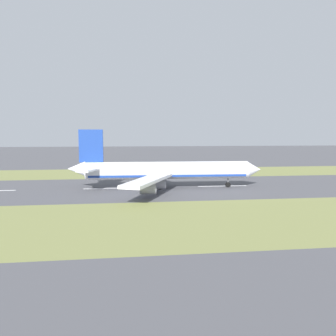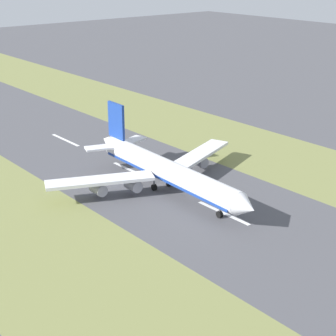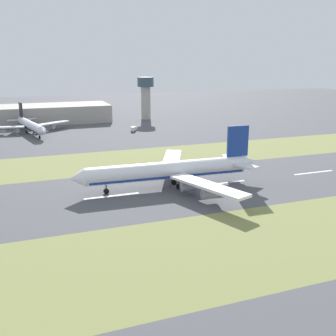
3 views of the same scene
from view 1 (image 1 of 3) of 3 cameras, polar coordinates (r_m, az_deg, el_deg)
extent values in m
plane|color=#4C4C51|center=(115.20, -2.82, -3.41)|extent=(800.00, 800.00, 0.00)
cube|color=olive|center=(159.68, -4.10, -0.82)|extent=(40.00, 600.00, 0.01)
cube|color=olive|center=(71.37, 0.07, -9.19)|extent=(40.00, 600.00, 0.01)
cube|color=silver|center=(115.00, -10.07, -3.50)|extent=(1.20, 18.00, 0.01)
cube|color=silver|center=(119.88, 9.42, -3.11)|extent=(1.20, 18.00, 0.01)
cylinder|color=white|center=(113.09, 0.00, -0.40)|extent=(8.18, 56.19, 6.00)
cone|color=white|center=(119.70, 14.70, -0.25)|extent=(6.07, 5.23, 5.88)
cone|color=white|center=(114.51, -15.64, -0.14)|extent=(5.33, 6.19, 5.10)
cube|color=navy|center=(113.28, 0.00, -1.23)|extent=(7.79, 53.94, 0.70)
cube|color=white|center=(130.18, -3.85, 0.01)|extent=(29.32, 15.45, 0.90)
cube|color=white|center=(95.44, -3.39, -2.12)|extent=(28.91, 17.38, 0.90)
cylinder|color=#93939E|center=(122.13, -2.25, -1.52)|extent=(3.38, 4.92, 3.20)
cylinder|color=#93939E|center=(130.94, -3.97, -1.04)|extent=(3.38, 4.92, 3.20)
cylinder|color=#93939E|center=(104.33, -1.75, -2.79)|extent=(3.38, 4.92, 3.20)
cylinder|color=#93939E|center=(95.31, -3.54, -3.63)|extent=(3.38, 4.92, 3.20)
cube|color=navy|center=(113.18, -13.26, 3.76)|extent=(1.11, 8.03, 11.00)
cube|color=white|center=(119.10, -12.80, 0.25)|extent=(10.82, 6.95, 0.60)
cube|color=white|center=(108.27, -13.57, -0.32)|extent=(10.90, 7.59, 0.60)
cylinder|color=#59595E|center=(117.36, 10.41, -2.09)|extent=(0.50, 0.50, 3.20)
cylinder|color=black|center=(117.59, 10.40, -2.86)|extent=(0.97, 1.83, 1.80)
cylinder|color=#59595E|center=(115.90, -1.59, -2.10)|extent=(0.50, 0.50, 3.20)
cylinder|color=black|center=(116.13, -1.59, -2.88)|extent=(0.97, 1.83, 1.80)
cylinder|color=#59595E|center=(110.76, -1.43, -2.47)|extent=(0.50, 0.50, 3.20)
cylinder|color=black|center=(111.01, -1.43, -3.28)|extent=(0.97, 1.83, 1.80)
camera|label=2|loc=(134.09, 76.06, 20.10)|focal=60.00mm
camera|label=3|loc=(240.72, 6.94, 11.44)|focal=42.00mm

